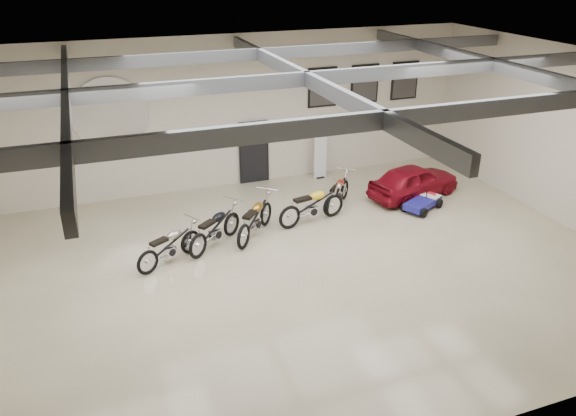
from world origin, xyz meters
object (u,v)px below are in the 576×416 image
object	(u,v)px
banner_stand	(320,155)
motorcycle_silver	(169,245)
motorcycle_black	(215,228)
vintage_car	(414,181)
motorcycle_gold	(255,218)
motorcycle_yellow	(312,205)
go_kart	(425,199)
motorcycle_red	(338,192)

from	to	relation	value
banner_stand	motorcycle_silver	xyz separation A→B (m)	(-5.96, -4.19, -0.35)
motorcycle_black	vintage_car	world-z (taller)	motorcycle_black
motorcycle_silver	motorcycle_black	world-z (taller)	motorcycle_black
motorcycle_gold	vintage_car	distance (m)	5.74
motorcycle_yellow	go_kart	size ratio (longest dim) A/B	1.30
motorcycle_red	motorcycle_silver	bearing A→B (deg)	150.15
motorcycle_black	go_kart	bearing A→B (deg)	-37.95
banner_stand	motorcycle_black	bearing A→B (deg)	-145.28
motorcycle_gold	vintage_car	world-z (taller)	motorcycle_gold
vintage_car	motorcycle_yellow	bearing A→B (deg)	85.16
motorcycle_black	banner_stand	bearing A→B (deg)	-0.91
motorcycle_gold	go_kart	distance (m)	5.52
motorcycle_red	go_kart	size ratio (longest dim) A/B	1.17
go_kart	motorcycle_gold	bearing A→B (deg)	152.15
motorcycle_silver	go_kart	bearing A→B (deg)	-25.58
motorcycle_red	banner_stand	bearing A→B (deg)	32.51
motorcycle_silver	vintage_car	xyz separation A→B (m)	(8.15, 1.59, 0.03)
motorcycle_gold	motorcycle_yellow	bearing A→B (deg)	-40.34
banner_stand	motorcycle_gold	xyz separation A→B (m)	(-3.47, -3.51, -0.30)
motorcycle_yellow	vintage_car	size ratio (longest dim) A/B	0.68
banner_stand	motorcycle_yellow	bearing A→B (deg)	-120.66
motorcycle_gold	go_kart	world-z (taller)	motorcycle_gold
go_kart	vintage_car	world-z (taller)	vintage_car
banner_stand	vintage_car	bearing A→B (deg)	-53.54
banner_stand	motorcycle_gold	size ratio (longest dim) A/B	0.79
banner_stand	motorcycle_gold	bearing A→B (deg)	-138.41
motorcycle_red	vintage_car	size ratio (longest dim) A/B	0.62
motorcycle_gold	motorcycle_red	bearing A→B (deg)	-30.36
banner_stand	go_kart	distance (m)	4.11
banner_stand	motorcycle_black	distance (m)	5.95
motorcycle_silver	go_kart	distance (m)	8.03
motorcycle_gold	motorcycle_red	size ratio (longest dim) A/B	1.10
motorcycle_gold	motorcycle_yellow	size ratio (longest dim) A/B	0.99
motorcycle_gold	vintage_car	bearing A→B (deg)	-39.71
motorcycle_black	go_kart	distance (m)	6.70
motorcycle_silver	motorcycle_gold	xyz separation A→B (m)	(2.49, 0.68, 0.05)
banner_stand	go_kart	bearing A→B (deg)	-63.66
banner_stand	go_kart	world-z (taller)	banner_stand
banner_stand	motorcycle_red	world-z (taller)	banner_stand
motorcycle_black	motorcycle_gold	world-z (taller)	motorcycle_gold
motorcycle_black	vintage_car	size ratio (longest dim) A/B	0.66
motorcycle_silver	vintage_car	world-z (taller)	vintage_car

